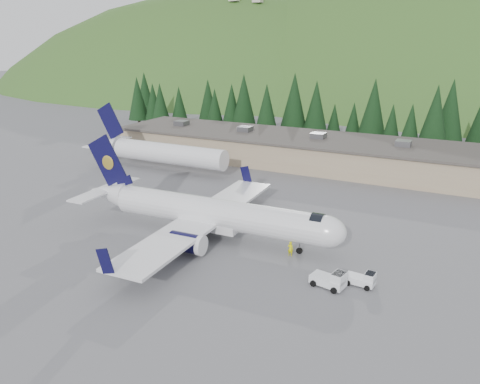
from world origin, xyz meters
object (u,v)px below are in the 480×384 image
terminal_building (292,149)px  ramp_worker (290,249)px  second_airliner (156,151)px  baggage_tug_a (331,280)px  baggage_tug_b (363,279)px  airliner (209,213)px

terminal_building → ramp_worker: size_ratio=42.53×
second_airliner → terminal_building: second_airliner is taller
baggage_tug_a → terminal_building: (-20.30, 43.21, 1.85)m
baggage_tug_a → ramp_worker: baggage_tug_a is taller
baggage_tug_b → ramp_worker: size_ratio=1.73×
airliner → terminal_building: 38.25m
baggage_tug_a → baggage_tug_b: baggage_tug_a is taller
second_airliner → terminal_building: 25.55m
baggage_tug_b → terminal_building: (-22.92, 41.52, 1.96)m
ramp_worker → baggage_tug_a: bearing=141.4°
baggage_tug_b → terminal_building: bearing=123.7°
baggage_tug_b → ramp_worker: bearing=165.7°
second_airliner → terminal_building: size_ratio=0.39×
baggage_tug_a → ramp_worker: 7.47m
airliner → baggage_tug_b: size_ratio=11.64×
second_airliner → terminal_building: bearing=38.8°
baggage_tug_b → second_airliner: bearing=154.1°
baggage_tug_b → ramp_worker: 8.98m
airliner → second_airliner: bearing=135.2°
second_airliner → ramp_worker: size_ratio=16.47×
airliner → ramp_worker: airliner is taller
baggage_tug_a → airliner: bearing=173.4°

